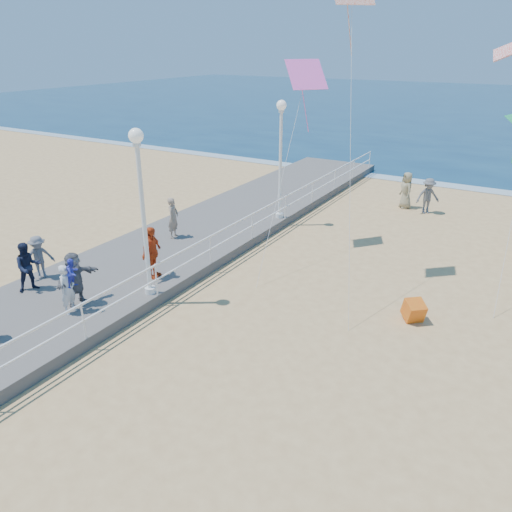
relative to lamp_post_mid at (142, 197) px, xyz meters
The scene contains 17 objects.
ground 6.48m from the lamp_post_mid, ahead, with size 160.00×160.00×0.00m, color tan.
surf_line 21.50m from the lamp_post_mid, 75.37° to the left, with size 160.00×1.20×0.04m, color silver.
boardwalk 4.07m from the lamp_post_mid, behind, with size 5.00×44.00×0.40m, color slate.
railing 2.43m from the lamp_post_mid, ahead, with size 0.05×42.00×0.55m.
lamp_post_mid is the anchor object (origin of this frame).
lamp_post_far 9.00m from the lamp_post_mid, 90.00° to the left, with size 0.44×0.44×5.32m.
woman_holding_toddler 3.54m from the lamp_post_mid, 119.10° to the right, with size 0.57×0.37×1.56m, color silver.
toddler_held 3.04m from the lamp_post_mid, 117.66° to the right, with size 0.43×0.34×0.89m, color blue.
spectator_2 4.87m from the lamp_post_mid, 165.86° to the right, with size 0.99×0.57×1.54m, color slate.
spectator_3 2.61m from the lamp_post_mid, 125.91° to the left, with size 1.09×0.45×1.86m, color #C84219.
spectator_5 3.27m from the lamp_post_mid, 129.49° to the right, with size 1.62×0.52×1.75m, color #5E5E64.
spectator_6 5.66m from the lamp_post_mid, 120.32° to the left, with size 0.63×0.41×1.73m, color gray.
spectator_7 4.67m from the lamp_post_mid, 152.85° to the right, with size 0.81×0.63×1.67m, color #181E36.
beach_walker_a 15.69m from the lamp_post_mid, 68.92° to the left, with size 1.17×0.67×1.80m, color #5A5B5F.
beach_walker_c 15.65m from the lamp_post_mid, 73.55° to the left, with size 0.92×0.60×1.89m, color gray.
box_kite 9.07m from the lamp_post_mid, 22.97° to the left, with size 0.55×0.55×0.60m, color red.
kite_diamond_pink 8.34m from the lamp_post_mid, 76.18° to the left, with size 1.43×1.43×0.02m, color #FF5DC8.
Camera 1 is at (5.06, -10.81, 7.95)m, focal length 35.00 mm.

